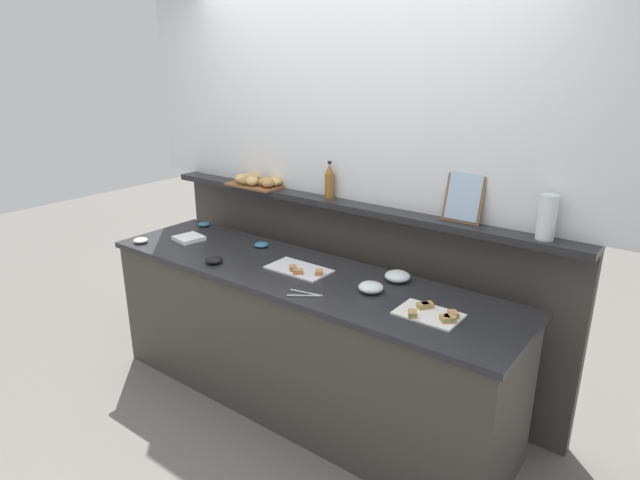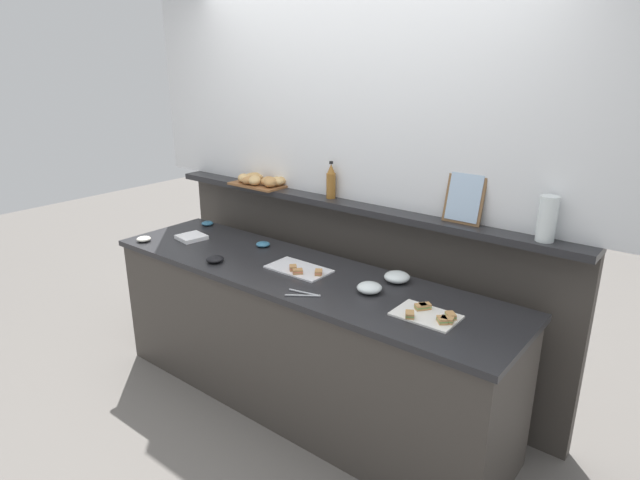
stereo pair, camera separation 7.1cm
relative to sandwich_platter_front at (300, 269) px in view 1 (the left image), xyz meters
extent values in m
plane|color=slate|center=(0.01, 0.59, -0.89)|extent=(12.00, 12.00, 0.00)
cube|color=#3D3833|center=(0.01, -0.01, -0.47)|extent=(2.59, 0.64, 0.85)
cube|color=#232326|center=(0.01, -0.01, -0.03)|extent=(2.63, 0.68, 0.03)
cube|color=#3D3833|center=(0.01, 0.51, -0.31)|extent=(2.92, 0.08, 1.17)
cube|color=#232326|center=(0.01, 0.46, 0.30)|extent=(2.92, 0.22, 0.04)
cube|color=silver|center=(0.01, 0.53, 1.01)|extent=(3.52, 0.08, 1.39)
cube|color=silver|center=(-0.01, 0.01, 0.00)|extent=(0.37, 0.21, 0.01)
cube|color=#AD7A47|center=(0.14, 0.00, 0.01)|extent=(0.06, 0.07, 0.01)
cube|color=#D1664C|center=(0.14, 0.00, 0.01)|extent=(0.06, 0.07, 0.01)
cube|color=#AD7A47|center=(0.14, 0.00, 0.02)|extent=(0.06, 0.07, 0.01)
cube|color=#AD7A47|center=(0.04, -0.06, 0.01)|extent=(0.07, 0.07, 0.01)
cube|color=#D1664C|center=(0.04, -0.06, 0.01)|extent=(0.07, 0.07, 0.01)
cube|color=#AD7A47|center=(0.04, -0.06, 0.02)|extent=(0.07, 0.07, 0.01)
cube|color=#AD7A47|center=(-0.02, -0.03, 0.01)|extent=(0.07, 0.07, 0.01)
cube|color=#D1664C|center=(-0.02, -0.03, 0.01)|extent=(0.07, 0.07, 0.01)
cube|color=#AD7A47|center=(-0.02, -0.03, 0.02)|extent=(0.07, 0.07, 0.01)
cube|color=white|center=(0.85, -0.07, 0.00)|extent=(0.31, 0.21, 0.01)
cube|color=#B7844C|center=(0.82, -0.02, 0.01)|extent=(0.07, 0.07, 0.01)
cube|color=#66994C|center=(0.82, -0.02, 0.01)|extent=(0.07, 0.07, 0.01)
cube|color=#B7844C|center=(0.82, -0.02, 0.02)|extent=(0.07, 0.07, 0.01)
cube|color=#B7844C|center=(0.81, -0.03, 0.01)|extent=(0.07, 0.07, 0.01)
cube|color=#66994C|center=(0.81, -0.03, 0.01)|extent=(0.07, 0.07, 0.01)
cube|color=#B7844C|center=(0.81, -0.03, 0.02)|extent=(0.07, 0.07, 0.01)
cube|color=#B7844C|center=(0.95, -0.09, 0.01)|extent=(0.07, 0.07, 0.01)
cube|color=#66994C|center=(0.95, -0.09, 0.01)|extent=(0.07, 0.07, 0.01)
cube|color=#B7844C|center=(0.95, -0.09, 0.02)|extent=(0.07, 0.07, 0.01)
cube|color=#B7844C|center=(0.97, -0.08, 0.01)|extent=(0.06, 0.05, 0.01)
cube|color=#66994C|center=(0.97, -0.08, 0.01)|extent=(0.06, 0.05, 0.01)
cube|color=#B7844C|center=(0.97, -0.08, 0.02)|extent=(0.06, 0.05, 0.01)
cube|color=#B7844C|center=(0.96, -0.03, 0.01)|extent=(0.07, 0.07, 0.01)
cube|color=#66994C|center=(0.96, -0.03, 0.01)|extent=(0.07, 0.07, 0.01)
cube|color=#B7844C|center=(0.96, -0.03, 0.02)|extent=(0.07, 0.07, 0.01)
cube|color=#B7844C|center=(0.81, -0.14, 0.01)|extent=(0.06, 0.07, 0.01)
cube|color=#66994C|center=(0.81, -0.14, 0.01)|extent=(0.06, 0.07, 0.01)
cube|color=#B7844C|center=(0.81, -0.14, 0.02)|extent=(0.06, 0.07, 0.01)
ellipsoid|color=silver|center=(0.53, 0.21, 0.02)|extent=(0.14, 0.14, 0.06)
ellipsoid|color=#F28C4C|center=(0.53, 0.21, 0.01)|extent=(0.11, 0.11, 0.03)
ellipsoid|color=silver|center=(0.49, 0.00, 0.02)|extent=(0.13, 0.13, 0.05)
ellipsoid|color=white|center=(0.49, 0.00, 0.01)|extent=(0.10, 0.10, 0.03)
ellipsoid|color=teal|center=(-0.46, 0.17, 0.01)|extent=(0.09, 0.09, 0.03)
ellipsoid|color=silver|center=(-1.16, -0.25, 0.01)|extent=(0.09, 0.09, 0.03)
ellipsoid|color=black|center=(-0.49, -0.21, 0.01)|extent=(0.11, 0.11, 0.04)
ellipsoid|color=teal|center=(-1.11, 0.25, 0.01)|extent=(0.09, 0.09, 0.03)
cylinder|color=#B7BABF|center=(0.24, -0.26, 0.00)|extent=(0.15, 0.11, 0.01)
cylinder|color=#B7BABF|center=(0.23, -0.23, 0.00)|extent=(0.18, 0.05, 0.01)
sphere|color=#B7BABF|center=(0.32, -0.21, 0.00)|extent=(0.01, 0.01, 0.01)
cube|color=white|center=(-0.95, -0.02, 0.00)|extent=(0.20, 0.20, 0.03)
cylinder|color=#8E5B23|center=(-0.12, 0.45, 0.40)|extent=(0.06, 0.06, 0.16)
cone|color=#8E5B23|center=(-0.12, 0.45, 0.51)|extent=(0.05, 0.05, 0.06)
cylinder|color=black|center=(-0.12, 0.45, 0.55)|extent=(0.02, 0.02, 0.02)
cube|color=brown|center=(-0.72, 0.43, 0.33)|extent=(0.40, 0.26, 0.02)
ellipsoid|color=tan|center=(-0.82, 0.45, 0.36)|extent=(0.11, 0.17, 0.06)
ellipsoid|color=#B7844C|center=(-0.64, 0.42, 0.36)|extent=(0.09, 0.12, 0.06)
ellipsoid|color=tan|center=(-0.58, 0.45, 0.36)|extent=(0.15, 0.14, 0.06)
ellipsoid|color=tan|center=(-0.58, 0.48, 0.36)|extent=(0.11, 0.13, 0.06)
ellipsoid|color=#AD7A47|center=(-0.75, 0.37, 0.36)|extent=(0.13, 0.16, 0.06)
ellipsoid|color=tan|center=(-0.72, 0.37, 0.36)|extent=(0.16, 0.16, 0.06)
ellipsoid|color=tan|center=(-0.84, 0.38, 0.36)|extent=(0.15, 0.14, 0.06)
ellipsoid|color=#B7844C|center=(-0.59, 0.39, 0.36)|extent=(0.15, 0.16, 0.06)
ellipsoid|color=tan|center=(-0.81, 0.44, 0.36)|extent=(0.15, 0.17, 0.05)
cube|color=brown|center=(0.77, 0.47, 0.46)|extent=(0.21, 0.07, 0.28)
cube|color=#99B2CC|center=(0.77, 0.46, 0.46)|extent=(0.18, 0.06, 0.25)
cylinder|color=silver|center=(1.21, 0.43, 0.43)|extent=(0.09, 0.09, 0.23)
camera|label=1|loc=(1.85, -2.25, 1.17)|focal=30.35mm
camera|label=2|loc=(1.91, -2.21, 1.17)|focal=30.35mm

